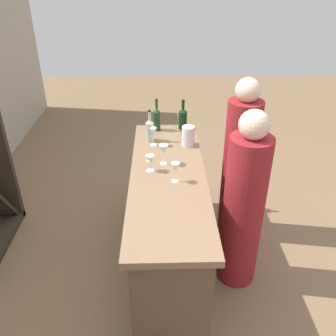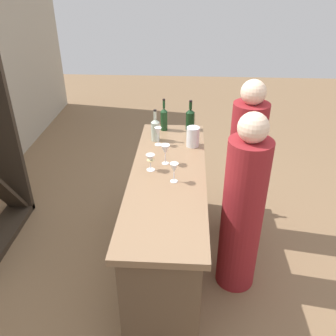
{
  "view_description": "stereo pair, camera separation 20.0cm",
  "coord_description": "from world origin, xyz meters",
  "px_view_note": "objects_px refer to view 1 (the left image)",
  "views": [
    {
      "loc": [
        -2.41,
        0.06,
        2.36
      ],
      "look_at": [
        0.0,
        0.0,
        0.97
      ],
      "focal_mm": 38.48,
      "sensor_mm": 36.0,
      "label": 1
    },
    {
      "loc": [
        -2.41,
        -0.14,
        2.36
      ],
      "look_at": [
        0.0,
        0.0,
        0.97
      ],
      "focal_mm": 38.48,
      "sensor_mm": 36.0,
      "label": 2
    }
  ],
  "objects_px": {
    "person_left_guest": "(239,167)",
    "wine_bottle_second_left_olive_green": "(157,119)",
    "wine_bottle_center_dark_green": "(183,118)",
    "wine_glass_near_left": "(175,168)",
    "person_center_guest": "(243,208)",
    "wine_glass_far_left": "(150,160)",
    "wine_glass_near_center": "(164,150)",
    "water_pitcher": "(188,136)",
    "wine_bottle_leftmost_clear_pale": "(150,129)",
    "wine_glass_near_right": "(153,133)"
  },
  "relations": [
    {
      "from": "wine_glass_far_left",
      "to": "wine_glass_near_center",
      "type": "bearing_deg",
      "value": -44.15
    },
    {
      "from": "person_left_guest",
      "to": "wine_bottle_second_left_olive_green",
      "type": "bearing_deg",
      "value": -48.5
    },
    {
      "from": "wine_glass_near_right",
      "to": "person_left_guest",
      "type": "bearing_deg",
      "value": -95.56
    },
    {
      "from": "wine_bottle_leftmost_clear_pale",
      "to": "wine_bottle_second_left_olive_green",
      "type": "height_order",
      "value": "wine_bottle_second_left_olive_green"
    },
    {
      "from": "wine_bottle_center_dark_green",
      "to": "wine_glass_near_right",
      "type": "height_order",
      "value": "wine_bottle_center_dark_green"
    },
    {
      "from": "person_center_guest",
      "to": "wine_bottle_leftmost_clear_pale",
      "type": "bearing_deg",
      "value": -57.42
    },
    {
      "from": "wine_bottle_leftmost_clear_pale",
      "to": "wine_glass_near_left",
      "type": "distance_m",
      "value": 0.74
    },
    {
      "from": "wine_glass_near_center",
      "to": "wine_glass_near_right",
      "type": "bearing_deg",
      "value": 14.28
    },
    {
      "from": "wine_glass_near_left",
      "to": "water_pitcher",
      "type": "xyz_separation_m",
      "value": [
        0.61,
        -0.14,
        -0.02
      ]
    },
    {
      "from": "wine_bottle_second_left_olive_green",
      "to": "wine_bottle_center_dark_green",
      "type": "xyz_separation_m",
      "value": [
        0.03,
        -0.25,
        -0.01
      ]
    },
    {
      "from": "wine_glass_near_right",
      "to": "water_pitcher",
      "type": "height_order",
      "value": "water_pitcher"
    },
    {
      "from": "wine_bottle_leftmost_clear_pale",
      "to": "wine_bottle_center_dark_green",
      "type": "relative_size",
      "value": 1.01
    },
    {
      "from": "wine_glass_near_center",
      "to": "water_pitcher",
      "type": "relative_size",
      "value": 0.95
    },
    {
      "from": "person_left_guest",
      "to": "wine_glass_far_left",
      "type": "bearing_deg",
      "value": 5.41
    },
    {
      "from": "wine_bottle_center_dark_green",
      "to": "wine_glass_near_center",
      "type": "height_order",
      "value": "wine_bottle_center_dark_green"
    },
    {
      "from": "wine_glass_near_center",
      "to": "person_center_guest",
      "type": "height_order",
      "value": "person_center_guest"
    },
    {
      "from": "wine_bottle_leftmost_clear_pale",
      "to": "person_left_guest",
      "type": "height_order",
      "value": "person_left_guest"
    },
    {
      "from": "wine_bottle_second_left_olive_green",
      "to": "wine_glass_near_left",
      "type": "distance_m",
      "value": 0.96
    },
    {
      "from": "wine_glass_far_left",
      "to": "water_pitcher",
      "type": "bearing_deg",
      "value": -36.38
    },
    {
      "from": "wine_glass_near_center",
      "to": "person_center_guest",
      "type": "distance_m",
      "value": 0.78
    },
    {
      "from": "wine_glass_near_center",
      "to": "person_left_guest",
      "type": "distance_m",
      "value": 0.81
    },
    {
      "from": "wine_glass_near_center",
      "to": "wine_glass_near_right",
      "type": "xyz_separation_m",
      "value": [
        0.34,
        0.09,
        -0.0
      ]
    },
    {
      "from": "wine_bottle_center_dark_green",
      "to": "person_left_guest",
      "type": "distance_m",
      "value": 0.73
    },
    {
      "from": "wine_glass_near_right",
      "to": "wine_glass_near_center",
      "type": "bearing_deg",
      "value": -165.72
    },
    {
      "from": "wine_glass_near_left",
      "to": "wine_glass_far_left",
      "type": "relative_size",
      "value": 1.13
    },
    {
      "from": "wine_bottle_second_left_olive_green",
      "to": "person_left_guest",
      "type": "bearing_deg",
      "value": -118.74
    },
    {
      "from": "wine_bottle_leftmost_clear_pale",
      "to": "person_center_guest",
      "type": "relative_size",
      "value": 0.2
    },
    {
      "from": "wine_glass_near_center",
      "to": "person_left_guest",
      "type": "bearing_deg",
      "value": -69.08
    },
    {
      "from": "wine_glass_near_center",
      "to": "water_pitcher",
      "type": "bearing_deg",
      "value": -33.4
    },
    {
      "from": "person_center_guest",
      "to": "wine_glass_near_right",
      "type": "bearing_deg",
      "value": -54.98
    },
    {
      "from": "person_left_guest",
      "to": "person_center_guest",
      "type": "height_order",
      "value": "person_left_guest"
    },
    {
      "from": "wine_bottle_center_dark_green",
      "to": "wine_glass_near_center",
      "type": "xyz_separation_m",
      "value": [
        -0.7,
        0.2,
        0.01
      ]
    },
    {
      "from": "wine_bottle_center_dark_green",
      "to": "person_center_guest",
      "type": "xyz_separation_m",
      "value": [
        -1.05,
        -0.41,
        -0.32
      ]
    },
    {
      "from": "wine_glass_far_left",
      "to": "person_left_guest",
      "type": "relative_size",
      "value": 0.09
    },
    {
      "from": "wine_bottle_second_left_olive_green",
      "to": "person_left_guest",
      "type": "height_order",
      "value": "person_left_guest"
    },
    {
      "from": "wine_glass_far_left",
      "to": "person_center_guest",
      "type": "xyz_separation_m",
      "value": [
        -0.23,
        -0.72,
        -0.31
      ]
    },
    {
      "from": "wine_bottle_leftmost_clear_pale",
      "to": "wine_bottle_second_left_olive_green",
      "type": "bearing_deg",
      "value": -14.65
    },
    {
      "from": "person_left_guest",
      "to": "person_center_guest",
      "type": "xyz_separation_m",
      "value": [
        -0.61,
        0.08,
        -0.02
      ]
    },
    {
      "from": "wine_glass_near_center",
      "to": "person_left_guest",
      "type": "xyz_separation_m",
      "value": [
        0.26,
        -0.69,
        -0.31
      ]
    },
    {
      "from": "wine_bottle_center_dark_green",
      "to": "wine_glass_near_left",
      "type": "bearing_deg",
      "value": 173.38
    },
    {
      "from": "wine_glass_near_right",
      "to": "water_pitcher",
      "type": "bearing_deg",
      "value": -90.32
    },
    {
      "from": "water_pitcher",
      "to": "person_center_guest",
      "type": "distance_m",
      "value": 0.84
    },
    {
      "from": "wine_bottle_leftmost_clear_pale",
      "to": "wine_glass_near_center",
      "type": "distance_m",
      "value": 0.45
    },
    {
      "from": "wine_glass_near_center",
      "to": "wine_glass_far_left",
      "type": "bearing_deg",
      "value": 135.85
    },
    {
      "from": "wine_glass_near_left",
      "to": "wine_glass_near_right",
      "type": "relative_size",
      "value": 0.92
    },
    {
      "from": "wine_bottle_leftmost_clear_pale",
      "to": "wine_bottle_center_dark_green",
      "type": "bearing_deg",
      "value": -49.81
    },
    {
      "from": "person_left_guest",
      "to": "wine_glass_near_center",
      "type": "bearing_deg",
      "value": 1.15
    },
    {
      "from": "water_pitcher",
      "to": "person_left_guest",
      "type": "bearing_deg",
      "value": -98.97
    },
    {
      "from": "wine_bottle_second_left_olive_green",
      "to": "person_center_guest",
      "type": "height_order",
      "value": "person_center_guest"
    },
    {
      "from": "wine_bottle_leftmost_clear_pale",
      "to": "water_pitcher",
      "type": "bearing_deg",
      "value": -105.85
    }
  ]
}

